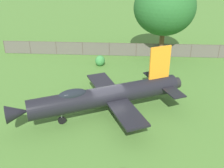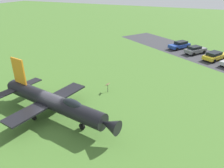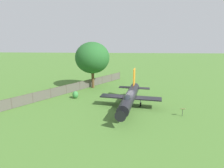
% 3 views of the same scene
% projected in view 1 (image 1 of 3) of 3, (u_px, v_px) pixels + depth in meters
% --- Properties ---
extents(ground_plane, '(200.00, 200.00, 0.00)m').
position_uv_depth(ground_plane, '(107.00, 114.00, 21.34)').
color(ground_plane, '#47722D').
extents(display_jet, '(13.96, 9.17, 5.15)m').
position_uv_depth(display_jet, '(102.00, 96.00, 20.45)').
color(display_jet, black).
rests_on(display_jet, ground_plane).
extents(shade_tree, '(7.00, 6.80, 9.25)m').
position_uv_depth(shade_tree, '(165.00, 8.00, 29.48)').
color(shade_tree, brown).
rests_on(shade_tree, ground_plane).
extents(perimeter_fence, '(24.85, 17.23, 1.70)m').
position_uv_depth(perimeter_fence, '(123.00, 49.00, 32.78)').
color(perimeter_fence, '#4C4238').
rests_on(perimeter_fence, ground_plane).
extents(shrub_near_fence, '(1.13, 0.97, 1.24)m').
position_uv_depth(shrub_near_fence, '(100.00, 61.00, 30.05)').
color(shrub_near_fence, '#387F3D').
rests_on(shrub_near_fence, ground_plane).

